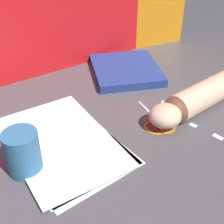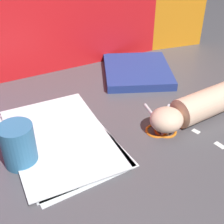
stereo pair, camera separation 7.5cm
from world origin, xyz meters
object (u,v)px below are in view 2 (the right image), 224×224
book_closed (137,71)px  hand_forearm (206,103)px  scissors (160,125)px  mug (19,145)px  paper_stack (60,138)px

book_closed → hand_forearm: bearing=-82.8°
book_closed → scissors: bearing=-109.9°
scissors → mug: mug is taller
paper_stack → hand_forearm: 0.39m
paper_stack → scissors: size_ratio=2.22×
paper_stack → book_closed: bearing=30.1°
hand_forearm → mug: size_ratio=3.51×
hand_forearm → mug: mug is taller
hand_forearm → mug: bearing=173.9°
scissors → mug: (-0.35, 0.04, 0.04)m
scissors → mug: size_ratio=1.62×
scissors → hand_forearm: bearing=-5.9°
scissors → book_closed: bearing=70.1°
book_closed → hand_forearm: size_ratio=0.86×
mug → book_closed: bearing=27.6°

